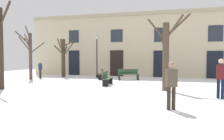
# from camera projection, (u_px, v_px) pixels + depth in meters

# --- Properties ---
(ground_plane) EXTENTS (35.92, 35.92, 0.00)m
(ground_plane) POSITION_uv_depth(u_px,v_px,m) (102.00, 90.00, 13.72)
(ground_plane) COLOR white
(building_facade) EXTENTS (22.45, 0.60, 6.15)m
(building_facade) POSITION_uv_depth(u_px,v_px,m) (137.00, 44.00, 23.01)
(building_facade) COLOR beige
(building_facade) RESTS_ON ground
(tree_left_of_center) EXTENTS (1.78, 2.37, 4.32)m
(tree_left_of_center) POSITION_uv_depth(u_px,v_px,m) (30.00, 53.00, 19.97)
(tree_left_of_center) COLOR #4C3D2D
(tree_left_of_center) RESTS_ON ground
(tree_near_facade) EXTENTS (2.46, 0.96, 4.26)m
(tree_near_facade) POSITION_uv_depth(u_px,v_px,m) (166.00, 53.00, 13.40)
(tree_near_facade) COLOR #4C3D2D
(tree_near_facade) RESTS_ON ground
(tree_center) EXTENTS (2.17, 2.59, 3.62)m
(tree_center) POSITION_uv_depth(u_px,v_px,m) (63.00, 56.00, 22.34)
(tree_center) COLOR #423326
(tree_center) RESTS_ON ground
(streetlamp) EXTENTS (0.30, 0.30, 3.90)m
(streetlamp) POSITION_uv_depth(u_px,v_px,m) (97.00, 51.00, 21.85)
(streetlamp) COLOR black
(streetlamp) RESTS_ON ground
(bench_back_to_back_left) EXTENTS (0.67, 1.60, 0.95)m
(bench_back_to_back_left) POSITION_uv_depth(u_px,v_px,m) (167.00, 74.00, 19.16)
(bench_back_to_back_left) COLOR brown
(bench_back_to_back_left) RESTS_ON ground
(bench_facing_shops) EXTENTS (1.69, 1.20, 0.91)m
(bench_facing_shops) POSITION_uv_depth(u_px,v_px,m) (128.00, 74.00, 19.46)
(bench_facing_shops) COLOR #2D4C33
(bench_facing_shops) RESTS_ON ground
(bench_near_lamp) EXTENTS (1.02, 1.61, 0.88)m
(bench_near_lamp) POSITION_uv_depth(u_px,v_px,m) (101.00, 74.00, 20.18)
(bench_near_lamp) COLOR #51331E
(bench_near_lamp) RESTS_ON ground
(bench_far_corner) EXTENTS (0.70, 1.89, 0.94)m
(bench_far_corner) POSITION_uv_depth(u_px,v_px,m) (107.00, 78.00, 16.11)
(bench_far_corner) COLOR #2D4C33
(bench_far_corner) RESTS_ON ground
(person_crossing_plaza) EXTENTS (0.44, 0.36, 1.72)m
(person_crossing_plaza) POSITION_uv_depth(u_px,v_px,m) (171.00, 83.00, 8.57)
(person_crossing_plaza) COLOR #2D271E
(person_crossing_plaza) RESTS_ON ground
(person_near_bench) EXTENTS (0.39, 0.24, 1.81)m
(person_near_bench) POSITION_uv_depth(u_px,v_px,m) (221.00, 76.00, 10.88)
(person_near_bench) COLOR black
(person_near_bench) RESTS_ON ground
(person_by_shop_door) EXTENTS (0.44, 0.41, 1.55)m
(person_by_shop_door) POSITION_uv_depth(u_px,v_px,m) (40.00, 69.00, 20.99)
(person_by_shop_door) COLOR #2D271E
(person_by_shop_door) RESTS_ON ground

